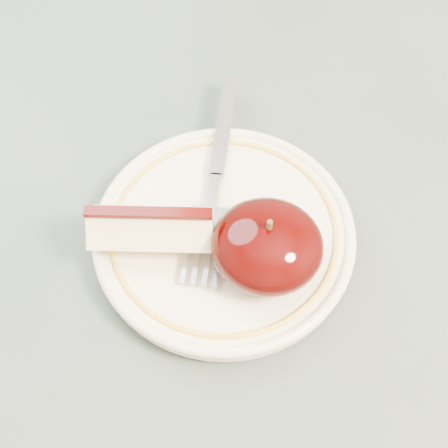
# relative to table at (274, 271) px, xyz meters

# --- Properties ---
(table) EXTENTS (0.90, 0.90, 0.75)m
(table) POSITION_rel_table_xyz_m (0.00, 0.00, 0.00)
(table) COLOR brown
(table) RESTS_ON ground
(plate) EXTENTS (0.20, 0.20, 0.02)m
(plate) POSITION_rel_table_xyz_m (-0.04, -0.03, 0.10)
(plate) COLOR white
(plate) RESTS_ON table
(apple_half) EXTENTS (0.08, 0.08, 0.06)m
(apple_half) POSITION_rel_table_xyz_m (-0.01, -0.05, 0.13)
(apple_half) COLOR black
(apple_half) RESTS_ON plate
(apple_wedge) EXTENTS (0.09, 0.05, 0.04)m
(apple_wedge) POSITION_rel_table_xyz_m (-0.09, -0.04, 0.13)
(apple_wedge) COLOR beige
(apple_wedge) RESTS_ON plate
(fork) EXTENTS (0.03, 0.20, 0.00)m
(fork) POSITION_rel_table_xyz_m (-0.06, 0.02, 0.11)
(fork) COLOR #93969B
(fork) RESTS_ON plate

